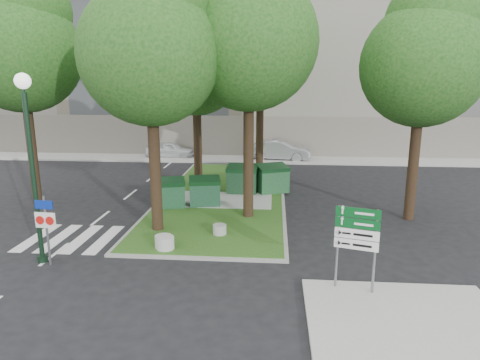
# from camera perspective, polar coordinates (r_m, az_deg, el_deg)

# --- Properties ---
(ground) EXTENTS (120.00, 120.00, 0.00)m
(ground) POSITION_cam_1_polar(r_m,az_deg,el_deg) (14.96, -7.81, -10.30)
(ground) COLOR black
(ground) RESTS_ON ground
(median_island) EXTENTS (6.00, 16.00, 0.12)m
(median_island) POSITION_cam_1_polar(r_m,az_deg,el_deg) (22.33, -2.18, -2.07)
(median_island) COLOR #184413
(median_island) RESTS_ON ground
(median_kerb) EXTENTS (6.30, 16.30, 0.10)m
(median_kerb) POSITION_cam_1_polar(r_m,az_deg,el_deg) (22.33, -2.18, -2.09)
(median_kerb) COLOR gray
(median_kerb) RESTS_ON ground
(sidewalk_corner) EXTENTS (5.00, 4.00, 0.12)m
(sidewalk_corner) POSITION_cam_1_polar(r_m,az_deg,el_deg) (11.99, 21.47, -17.15)
(sidewalk_corner) COLOR #999993
(sidewalk_corner) RESTS_ON ground
(building_sidewalk) EXTENTS (42.00, 3.00, 0.12)m
(building_sidewalk) POSITION_cam_1_polar(r_m,az_deg,el_deg) (32.57, -0.86, 2.81)
(building_sidewalk) COLOR #999993
(building_sidewalk) RESTS_ON ground
(zebra_crossing) EXTENTS (5.00, 3.00, 0.01)m
(zebra_crossing) POSITION_cam_1_polar(r_m,az_deg,el_deg) (17.42, -18.97, -7.45)
(zebra_crossing) COLOR silver
(zebra_crossing) RESTS_ON ground
(apartment_building) EXTENTS (41.00, 12.00, 16.00)m
(apartment_building) POSITION_cam_1_polar(r_m,az_deg,el_deg) (39.56, 0.19, 16.19)
(apartment_building) COLOR tan
(apartment_building) RESTS_ON ground
(tree_median_near_left) EXTENTS (5.20, 5.20, 10.53)m
(tree_median_near_left) POSITION_cam_1_polar(r_m,az_deg,el_deg) (16.63, -11.65, 17.71)
(tree_median_near_left) COLOR black
(tree_median_near_left) RESTS_ON ground
(tree_median_near_right) EXTENTS (5.60, 5.60, 11.46)m
(tree_median_near_right) POSITION_cam_1_polar(r_m,az_deg,el_deg) (18.09, 1.53, 19.71)
(tree_median_near_right) COLOR black
(tree_median_near_right) RESTS_ON ground
(tree_median_mid) EXTENTS (4.80, 4.80, 9.99)m
(tree_median_mid) POSITION_cam_1_polar(r_m,az_deg,el_deg) (22.82, -5.67, 15.76)
(tree_median_mid) COLOR black
(tree_median_mid) RESTS_ON ground
(tree_median_far) EXTENTS (5.80, 5.80, 11.93)m
(tree_median_far) POSITION_cam_1_polar(r_m,az_deg,el_deg) (25.57, 2.99, 18.54)
(tree_median_far) COLOR black
(tree_median_far) RESTS_ON ground
(tree_street_left) EXTENTS (5.40, 5.40, 11.00)m
(tree_street_left) POSITION_cam_1_polar(r_m,az_deg,el_deg) (22.66, -27.02, 16.17)
(tree_street_left) COLOR black
(tree_street_left) RESTS_ON ground
(tree_street_right) EXTENTS (5.00, 5.00, 10.06)m
(tree_street_right) POSITION_cam_1_polar(r_m,az_deg,el_deg) (19.42, 23.50, 15.24)
(tree_street_right) COLOR black
(tree_street_right) RESTS_ON ground
(dumpster_a) EXTENTS (1.67, 1.36, 1.35)m
(dumpster_a) POSITION_cam_1_polar(r_m,az_deg,el_deg) (20.31, -9.39, -1.72)
(dumpster_a) COLOR #103B20
(dumpster_a) RESTS_ON median_island
(dumpster_b) EXTENTS (1.64, 1.29, 1.36)m
(dumpster_b) POSITION_cam_1_polar(r_m,az_deg,el_deg) (20.37, -4.74, -1.53)
(dumpster_b) COLOR #103621
(dumpster_b) RESTS_ON median_island
(dumpster_c) EXTENTS (1.64, 1.19, 1.49)m
(dumpster_c) POSITION_cam_1_polar(r_m,az_deg,el_deg) (22.54, 0.29, 0.12)
(dumpster_c) COLOR black
(dumpster_c) RESTS_ON median_island
(dumpster_d) EXTENTS (1.93, 1.68, 1.50)m
(dumpster_d) POSITION_cam_1_polar(r_m,az_deg,el_deg) (22.70, 4.30, 0.19)
(dumpster_d) COLOR #14431F
(dumpster_d) RESTS_ON median_island
(bollard_left) EXTENTS (0.63, 0.63, 0.45)m
(bollard_left) POSITION_cam_1_polar(r_m,az_deg,el_deg) (15.44, -9.93, -8.25)
(bollard_left) COLOR #ACACA7
(bollard_left) RESTS_ON median_island
(bollard_right) EXTENTS (0.53, 0.53, 0.38)m
(bollard_right) POSITION_cam_1_polar(r_m,az_deg,el_deg) (16.63, -2.74, -6.60)
(bollard_right) COLOR gray
(bollard_right) RESTS_ON median_island
(bollard_mid) EXTENTS (0.61, 0.61, 0.44)m
(bollard_mid) POSITION_cam_1_polar(r_m,az_deg,el_deg) (15.59, -10.16, -8.06)
(bollard_mid) COLOR #ACABA7
(bollard_mid) RESTS_ON median_island
(litter_bin) EXTENTS (0.37, 0.37, 0.65)m
(litter_bin) POSITION_cam_1_polar(r_m,az_deg,el_deg) (23.27, 2.19, -0.46)
(litter_bin) COLOR yellow
(litter_bin) RESTS_ON median_island
(street_lamp) EXTENTS (0.49, 0.49, 6.15)m
(street_lamp) POSITION_cam_1_polar(r_m,az_deg,el_deg) (15.00, -26.20, 3.92)
(street_lamp) COLOR black
(street_lamp) RESTS_ON ground
(traffic_sign_pole) EXTENTS (0.71, 0.10, 2.35)m
(traffic_sign_pole) POSITION_cam_1_polar(r_m,az_deg,el_deg) (15.14, -24.45, -5.03)
(traffic_sign_pole) COLOR slate
(traffic_sign_pole) RESTS_ON ground
(directional_sign) EXTENTS (1.17, 0.39, 2.42)m
(directional_sign) POSITION_cam_1_polar(r_m,az_deg,el_deg) (12.35, 15.30, -7.20)
(directional_sign) COLOR slate
(directional_sign) RESTS_ON sidewalk_corner
(car_white) EXTENTS (3.78, 1.56, 1.28)m
(car_white) POSITION_cam_1_polar(r_m,az_deg,el_deg) (33.74, -9.29, 4.00)
(car_white) COLOR silver
(car_white) RESTS_ON ground
(car_silver) EXTENTS (4.79, 2.17, 1.53)m
(car_silver) POSITION_cam_1_polar(r_m,az_deg,el_deg) (32.46, 5.34, 3.98)
(car_silver) COLOR gray
(car_silver) RESTS_ON ground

